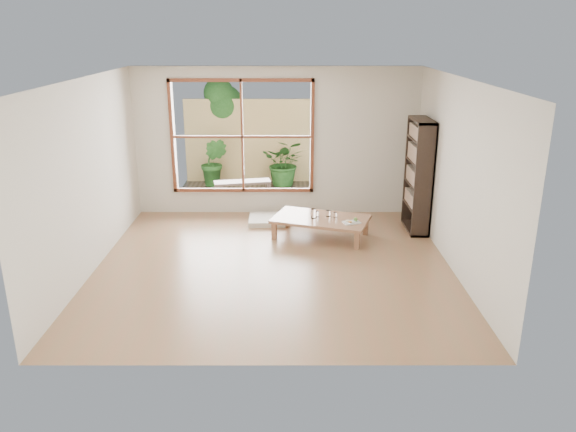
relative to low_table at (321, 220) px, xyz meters
name	(u,v)px	position (x,y,z in m)	size (l,w,h in m)	color
ground	(274,265)	(-0.73, -1.15, -0.29)	(5.00, 5.00, 0.00)	#906C48
low_table	(321,220)	(0.00, 0.00, 0.00)	(1.68, 1.27, 0.33)	#99694A
floor_cushion	(267,220)	(-0.89, 0.72, -0.24)	(0.63, 0.63, 0.09)	beige
bookshelf	(418,176)	(1.60, 0.37, 0.64)	(0.30, 0.83, 1.85)	black
glass_tall	(313,214)	(-0.12, -0.02, 0.12)	(0.08, 0.08, 0.15)	silver
glass_mid	(335,215)	(0.23, 0.01, 0.08)	(0.06, 0.06, 0.09)	silver
glass_short	(328,213)	(0.12, 0.07, 0.09)	(0.08, 0.08, 0.10)	silver
glass_small	(317,214)	(-0.07, 0.06, 0.08)	(0.07, 0.07, 0.09)	silver
food_tray	(352,222)	(0.48, -0.24, 0.06)	(0.30, 0.25, 0.08)	white
deck	(248,195)	(-1.33, 2.41, -0.29)	(2.80, 2.00, 0.05)	#383028
garden_bench	(242,184)	(-1.42, 2.09, 0.03)	(1.14, 0.53, 0.35)	black
bamboo_fence	(251,141)	(-1.33, 3.41, 0.61)	(2.80, 0.06, 1.80)	tan
shrub_right	(285,162)	(-0.59, 3.04, 0.24)	(0.90, 0.78, 0.99)	#285A21
shrub_left	(214,162)	(-2.08, 3.01, 0.25)	(0.56, 0.45, 1.02)	#285A21
garden_tree	(219,105)	(-2.01, 3.71, 1.34)	(1.04, 0.85, 2.22)	#4C3D2D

